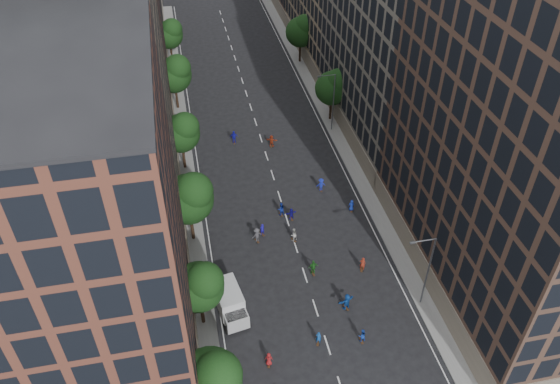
% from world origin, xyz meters
% --- Properties ---
extents(ground, '(240.00, 240.00, 0.00)m').
position_xyz_m(ground, '(0.00, 40.00, 0.00)').
color(ground, black).
rests_on(ground, ground).
extents(sidewalk_left, '(4.00, 105.00, 0.15)m').
position_xyz_m(sidewalk_left, '(-12.00, 47.50, 0.07)').
color(sidewalk_left, slate).
rests_on(sidewalk_left, ground).
extents(sidewalk_right, '(4.00, 105.00, 0.15)m').
position_xyz_m(sidewalk_right, '(12.00, 47.50, 0.07)').
color(sidewalk_right, slate).
rests_on(sidewalk_right, ground).
extents(bldg_left_a, '(14.00, 22.00, 30.00)m').
position_xyz_m(bldg_left_a, '(-19.00, 11.00, 15.00)').
color(bldg_left_a, '#5A2F22').
rests_on(bldg_left_a, ground).
extents(bldg_left_b, '(14.00, 26.00, 34.00)m').
position_xyz_m(bldg_left_b, '(-19.00, 35.00, 17.00)').
color(bldg_left_b, '#7F6C53').
rests_on(bldg_left_b, ground).
extents(bldg_left_c, '(14.00, 20.00, 28.00)m').
position_xyz_m(bldg_left_c, '(-19.00, 58.00, 14.00)').
color(bldg_left_c, '#5A2F22').
rests_on(bldg_left_c, ground).
extents(bldg_right_a, '(14.00, 30.00, 36.00)m').
position_xyz_m(bldg_right_a, '(19.00, 15.00, 18.00)').
color(bldg_right_a, '#442F24').
rests_on(bldg_right_a, ground).
extents(bldg_right_b, '(14.00, 28.00, 33.00)m').
position_xyz_m(bldg_right_b, '(19.00, 44.00, 16.50)').
color(bldg_right_b, '#5D564C').
rests_on(bldg_right_b, ground).
extents(tree_left_0, '(5.20, 5.20, 8.83)m').
position_xyz_m(tree_left_0, '(-11.01, 3.85, 5.96)').
color(tree_left_0, black).
rests_on(tree_left_0, ground).
extents(tree_left_1, '(4.80, 4.80, 8.21)m').
position_xyz_m(tree_left_1, '(-11.02, 13.86, 5.55)').
color(tree_left_1, black).
rests_on(tree_left_1, ground).
extents(tree_left_2, '(5.60, 5.60, 9.45)m').
position_xyz_m(tree_left_2, '(-10.99, 25.83, 6.36)').
color(tree_left_2, black).
rests_on(tree_left_2, ground).
extents(tree_left_3, '(5.00, 5.00, 8.58)m').
position_xyz_m(tree_left_3, '(-11.02, 39.85, 5.82)').
color(tree_left_3, black).
rests_on(tree_left_3, ground).
extents(tree_left_4, '(5.40, 5.40, 9.08)m').
position_xyz_m(tree_left_4, '(-11.00, 55.84, 6.10)').
color(tree_left_4, black).
rests_on(tree_left_4, ground).
extents(tree_left_5, '(4.80, 4.80, 8.33)m').
position_xyz_m(tree_left_5, '(-11.02, 71.86, 5.68)').
color(tree_left_5, black).
rests_on(tree_left_5, ground).
extents(tree_right_a, '(5.00, 5.00, 8.39)m').
position_xyz_m(tree_right_a, '(11.38, 47.85, 5.63)').
color(tree_right_a, black).
rests_on(tree_right_a, ground).
extents(tree_right_b, '(5.20, 5.20, 8.83)m').
position_xyz_m(tree_right_b, '(11.39, 67.85, 5.96)').
color(tree_right_b, black).
rests_on(tree_right_b, ground).
extents(streetlamp_near, '(2.64, 0.22, 9.06)m').
position_xyz_m(streetlamp_near, '(10.37, 12.00, 5.17)').
color(streetlamp_near, '#595B60').
rests_on(streetlamp_near, ground).
extents(streetlamp_far, '(2.64, 0.22, 9.06)m').
position_xyz_m(streetlamp_far, '(10.37, 45.00, 5.17)').
color(streetlamp_far, '#595B60').
rests_on(streetlamp_far, ground).
extents(cargo_van, '(3.34, 5.63, 2.82)m').
position_xyz_m(cargo_van, '(-8.42, 14.68, 1.49)').
color(cargo_van, '#BDBEBF').
rests_on(cargo_van, ground).
extents(skater_1, '(0.65, 0.55, 1.50)m').
position_xyz_m(skater_1, '(-0.80, 9.43, 0.75)').
color(skater_1, '#124799').
rests_on(skater_1, ground).
extents(skater_2, '(0.77, 0.61, 1.54)m').
position_xyz_m(skater_2, '(3.27, 8.82, 0.77)').
color(skater_2, '#143AAA').
rests_on(skater_2, ground).
extents(skater_4, '(1.16, 0.79, 1.83)m').
position_xyz_m(skater_4, '(-8.50, 13.83, 0.92)').
color(skater_4, '#13439C').
rests_on(skater_4, ground).
extents(skater_5, '(1.89, 1.16, 1.94)m').
position_xyz_m(skater_5, '(3.01, 12.85, 0.97)').
color(skater_5, '#13439B').
rests_on(skater_5, ground).
extents(skater_6, '(0.83, 0.64, 1.52)m').
position_xyz_m(skater_6, '(-5.80, 8.07, 0.76)').
color(skater_6, maroon).
rests_on(skater_6, ground).
extents(skater_7, '(0.74, 0.63, 1.73)m').
position_xyz_m(skater_7, '(6.21, 17.54, 0.87)').
color(skater_7, maroon).
rests_on(skater_7, ground).
extents(skater_8, '(1.00, 0.91, 1.68)m').
position_xyz_m(skater_8, '(-0.02, 23.45, 0.84)').
color(skater_8, '#B7B7B2').
rests_on(skater_8, ground).
extents(skater_9, '(1.39, 1.11, 1.88)m').
position_xyz_m(skater_9, '(-4.15, 24.14, 0.94)').
color(skater_9, '#444248').
rests_on(skater_9, ground).
extents(skater_10, '(1.12, 0.52, 1.87)m').
position_xyz_m(skater_10, '(0.90, 18.05, 0.94)').
color(skater_10, '#1D5E1C').
rests_on(skater_10, ground).
extents(skater_11, '(1.45, 0.67, 1.50)m').
position_xyz_m(skater_11, '(0.53, 27.07, 0.75)').
color(skater_11, '#19118D').
rests_on(skater_11, ground).
extents(skater_12, '(0.81, 0.61, 1.51)m').
position_xyz_m(skater_12, '(8.01, 27.12, 0.75)').
color(skater_12, '#132B9D').
rests_on(skater_12, ground).
extents(skater_13, '(0.65, 0.54, 1.52)m').
position_xyz_m(skater_13, '(-3.35, 25.13, 0.76)').
color(skater_13, '#1C14A5').
rests_on(skater_13, ground).
extents(skater_14, '(0.96, 0.80, 1.76)m').
position_xyz_m(skater_14, '(-0.54, 28.06, 0.88)').
color(skater_14, navy).
rests_on(skater_14, ground).
extents(skater_15, '(1.15, 0.68, 1.76)m').
position_xyz_m(skater_15, '(5.39, 31.64, 0.88)').
color(skater_15, '#1525B1').
rests_on(skater_15, ground).
extents(skater_16, '(1.19, 0.65, 1.93)m').
position_xyz_m(skater_16, '(-3.91, 44.53, 0.97)').
color(skater_16, '#1716B4').
rests_on(skater_16, ground).
extents(skater_17, '(1.69, 1.15, 1.75)m').
position_xyz_m(skater_17, '(1.14, 42.62, 0.88)').
color(skater_17, '#AC3A1C').
rests_on(skater_17, ground).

